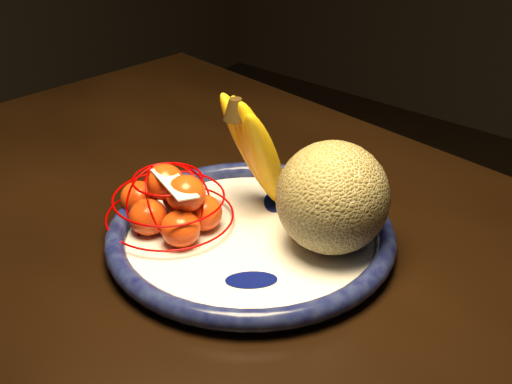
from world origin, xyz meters
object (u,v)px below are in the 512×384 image
Objects in this scene: dining_table at (282,365)px; banana_bunch at (260,148)px; fruit_bowl at (251,236)px; cantaloupe at (333,197)px; mandarin_bag at (171,204)px.

banana_bunch is (-0.14, 0.12, 0.18)m from dining_table.
fruit_bowl is 0.11m from banana_bunch.
cantaloupe is at bearing 106.88° from dining_table.
mandarin_bag reaches higher than dining_table.
dining_table is 0.26m from banana_bunch.
fruit_bowl is (-0.10, 0.07, 0.09)m from dining_table.
dining_table is 7.98× the size of mandarin_bag.
mandarin_bag is (-0.19, 0.03, 0.12)m from dining_table.
cantaloupe reaches higher than dining_table.
cantaloupe is 0.77× the size of banana_bunch.
fruit_bowl is at bearing -37.68° from banana_bunch.
fruit_bowl reaches higher than dining_table.
dining_table is at bearing -20.33° from banana_bunch.
mandarin_bag is at bearing 178.95° from dining_table.
banana_bunch reaches higher than fruit_bowl.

